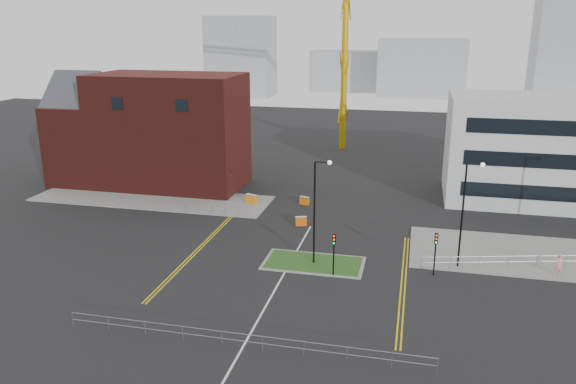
# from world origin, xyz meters

# --- Properties ---
(ground) EXTENTS (200.00, 200.00, 0.00)m
(ground) POSITION_xyz_m (0.00, 0.00, 0.00)
(ground) COLOR black
(ground) RESTS_ON ground
(pavement_left) EXTENTS (28.00, 8.00, 0.12)m
(pavement_left) POSITION_xyz_m (-20.00, 22.00, 0.06)
(pavement_left) COLOR slate
(pavement_left) RESTS_ON ground
(pavement_right) EXTENTS (24.00, 10.00, 0.12)m
(pavement_right) POSITION_xyz_m (22.00, 14.00, 0.06)
(pavement_right) COLOR slate
(pavement_right) RESTS_ON ground
(island_kerb) EXTENTS (8.60, 4.60, 0.08)m
(island_kerb) POSITION_xyz_m (2.00, 8.00, 0.04)
(island_kerb) COLOR slate
(island_kerb) RESTS_ON ground
(grass_island) EXTENTS (8.00, 4.00, 0.12)m
(grass_island) POSITION_xyz_m (2.00, 8.00, 0.06)
(grass_island) COLOR #214617
(grass_island) RESTS_ON ground
(brick_building) EXTENTS (24.20, 10.07, 14.24)m
(brick_building) POSITION_xyz_m (-22.97, 28.00, 6.85)
(brick_building) COLOR #481612
(brick_building) RESTS_ON ground
(office_block) EXTENTS (25.00, 12.20, 12.00)m
(office_block) POSITION_xyz_m (26.01, 31.97, 6.00)
(office_block) COLOR #AEB1B3
(office_block) RESTS_ON ground
(streetlamp_island) EXTENTS (1.46, 0.36, 9.18)m
(streetlamp_island) POSITION_xyz_m (2.22, 8.00, 5.41)
(streetlamp_island) COLOR black
(streetlamp_island) RESTS_ON ground
(streetlamp_right_near) EXTENTS (1.46, 0.36, 9.18)m
(streetlamp_right_near) POSITION_xyz_m (14.22, 10.00, 5.41)
(streetlamp_right_near) COLOR black
(streetlamp_right_near) RESTS_ON ground
(traffic_light_island) EXTENTS (0.28, 0.33, 3.65)m
(traffic_light_island) POSITION_xyz_m (4.00, 5.98, 2.57)
(traffic_light_island) COLOR black
(traffic_light_island) RESTS_ON ground
(traffic_light_right) EXTENTS (0.28, 0.33, 3.65)m
(traffic_light_right) POSITION_xyz_m (12.00, 7.98, 2.57)
(traffic_light_right) COLOR black
(traffic_light_right) RESTS_ON ground
(railing_front) EXTENTS (24.05, 0.05, 1.10)m
(railing_front) POSITION_xyz_m (0.00, -6.00, 0.78)
(railing_front) COLOR gray
(railing_front) RESTS_ON ground
(railing_left) EXTENTS (6.05, 0.05, 1.10)m
(railing_left) POSITION_xyz_m (-11.00, 18.00, 0.74)
(railing_left) COLOR gray
(railing_left) RESTS_ON ground
(railing_right) EXTENTS (19.05, 5.05, 1.10)m
(railing_right) POSITION_xyz_m (20.50, 11.50, 0.78)
(railing_right) COLOR gray
(railing_right) RESTS_ON ground
(centre_line) EXTENTS (0.15, 30.00, 0.01)m
(centre_line) POSITION_xyz_m (0.00, 2.00, 0.01)
(centre_line) COLOR silver
(centre_line) RESTS_ON ground
(yellow_left_a) EXTENTS (0.12, 24.00, 0.01)m
(yellow_left_a) POSITION_xyz_m (-9.00, 10.00, 0.01)
(yellow_left_a) COLOR gold
(yellow_left_a) RESTS_ON ground
(yellow_left_b) EXTENTS (0.12, 24.00, 0.01)m
(yellow_left_b) POSITION_xyz_m (-8.70, 10.00, 0.01)
(yellow_left_b) COLOR gold
(yellow_left_b) RESTS_ON ground
(yellow_right_a) EXTENTS (0.12, 20.00, 0.01)m
(yellow_right_a) POSITION_xyz_m (9.50, 6.00, 0.01)
(yellow_right_a) COLOR gold
(yellow_right_a) RESTS_ON ground
(yellow_right_b) EXTENTS (0.12, 20.00, 0.01)m
(yellow_right_b) POSITION_xyz_m (9.80, 6.00, 0.01)
(yellow_right_b) COLOR gold
(yellow_right_b) RESTS_ON ground
(skyline_a) EXTENTS (18.00, 12.00, 22.00)m
(skyline_a) POSITION_xyz_m (-40.00, 120.00, 11.00)
(skyline_a) COLOR gray
(skyline_a) RESTS_ON ground
(skyline_b) EXTENTS (24.00, 12.00, 16.00)m
(skyline_b) POSITION_xyz_m (10.00, 130.00, 8.00)
(skyline_b) COLOR gray
(skyline_b) RESTS_ON ground
(skyline_c) EXTENTS (14.00, 12.00, 28.00)m
(skyline_c) POSITION_xyz_m (45.00, 125.00, 14.00)
(skyline_c) COLOR gray
(skyline_c) RESTS_ON ground
(skyline_d) EXTENTS (30.00, 12.00, 12.00)m
(skyline_d) POSITION_xyz_m (-8.00, 140.00, 6.00)
(skyline_d) COLOR gray
(skyline_d) RESTS_ON ground
(pedestrian) EXTENTS (0.83, 0.71, 1.93)m
(pedestrian) POSITION_xyz_m (21.89, 10.07, 0.97)
(pedestrian) COLOR pink
(pedestrian) RESTS_ON ground
(barrier_left) EXTENTS (1.43, 0.91, 1.14)m
(barrier_left) POSITION_xyz_m (-8.00, 22.79, 0.62)
(barrier_left) COLOR orange
(barrier_left) RESTS_ON ground
(barrier_mid) EXTENTS (1.15, 0.71, 0.92)m
(barrier_mid) POSITION_xyz_m (-2.05, 24.00, 0.50)
(barrier_mid) COLOR #D45B0B
(barrier_mid) RESTS_ON ground
(barrier_right) EXTENTS (1.20, 0.77, 0.96)m
(barrier_right) POSITION_xyz_m (-1.00, 17.05, 0.52)
(barrier_right) COLOR #C4510A
(barrier_right) RESTS_ON ground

